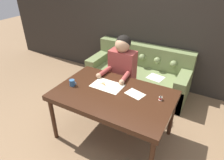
# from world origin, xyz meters

# --- Properties ---
(ground_plane) EXTENTS (16.00, 16.00, 0.00)m
(ground_plane) POSITION_xyz_m (0.00, 0.00, 0.00)
(ground_plane) COLOR #846647
(wall_back) EXTENTS (8.00, 0.06, 2.60)m
(wall_back) POSITION_xyz_m (0.00, 1.90, 1.30)
(wall_back) COLOR #2D2823
(wall_back) RESTS_ON ground_plane
(dining_table) EXTENTS (1.57, 1.00, 0.76)m
(dining_table) POSITION_xyz_m (-0.09, 0.09, 0.69)
(dining_table) COLOR #381E11
(dining_table) RESTS_ON ground_plane
(couch) EXTENTS (1.94, 0.82, 0.87)m
(couch) POSITION_xyz_m (-0.28, 1.49, 0.31)
(couch) COLOR olive
(couch) RESTS_ON ground_plane
(person) EXTENTS (0.47, 0.60, 1.33)m
(person) POSITION_xyz_m (-0.30, 0.76, 0.70)
(person) COLOR #33281E
(person) RESTS_ON ground_plane
(pattern_paper_main) EXTENTS (0.44, 0.30, 0.00)m
(pattern_paper_main) POSITION_xyz_m (-0.26, 0.22, 0.76)
(pattern_paper_main) COLOR beige
(pattern_paper_main) RESTS_ON dining_table
(pattern_paper_offcut) EXTENTS (0.28, 0.22, 0.00)m
(pattern_paper_offcut) POSITION_xyz_m (0.17, 0.22, 0.76)
(pattern_paper_offcut) COLOR beige
(pattern_paper_offcut) RESTS_ON dining_table
(scissors) EXTENTS (0.23, 0.16, 0.01)m
(scissors) POSITION_xyz_m (-0.30, 0.22, 0.76)
(scissors) COLOR silver
(scissors) RESTS_ON dining_table
(mug) EXTENTS (0.11, 0.08, 0.09)m
(mug) POSITION_xyz_m (-0.69, -0.01, 0.81)
(mug) COLOR #335B84
(mug) RESTS_ON dining_table
(thread_spool) EXTENTS (0.04, 0.04, 0.05)m
(thread_spool) POSITION_xyz_m (0.50, 0.26, 0.78)
(thread_spool) COLOR red
(thread_spool) RESTS_ON dining_table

